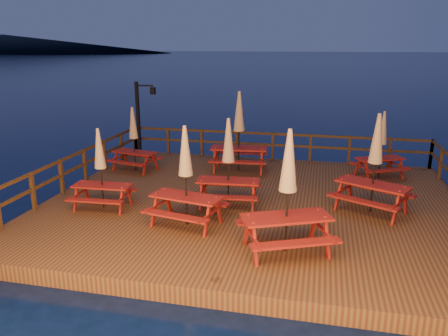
{
  "coord_description": "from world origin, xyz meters",
  "views": [
    {
      "loc": [
        1.84,
        -12.05,
        4.91
      ],
      "look_at": [
        -1.03,
        0.6,
        1.18
      ],
      "focal_mm": 35.0,
      "sensor_mm": 36.0,
      "label": 1
    }
  ],
  "objects_px": {
    "lamp_post": "(141,112)",
    "picnic_table_2": "(239,130)",
    "picnic_table_0": "(382,143)",
    "picnic_table_1": "(228,161)"
  },
  "relations": [
    {
      "from": "lamp_post",
      "to": "picnic_table_1",
      "type": "bearing_deg",
      "value": -46.86
    },
    {
      "from": "lamp_post",
      "to": "picnic_table_0",
      "type": "xyz_separation_m",
      "value": [
        9.27,
        -1.25,
        -0.59
      ]
    },
    {
      "from": "lamp_post",
      "to": "picnic_table_2",
      "type": "relative_size",
      "value": 1.04
    },
    {
      "from": "picnic_table_0",
      "to": "picnic_table_1",
      "type": "bearing_deg",
      "value": -168.03
    },
    {
      "from": "lamp_post",
      "to": "picnic_table_2",
      "type": "xyz_separation_m",
      "value": [
        4.36,
        -1.51,
        -0.3
      ]
    },
    {
      "from": "picnic_table_0",
      "to": "picnic_table_2",
      "type": "relative_size",
      "value": 0.8
    },
    {
      "from": "picnic_table_0",
      "to": "picnic_table_2",
      "type": "distance_m",
      "value": 4.92
    },
    {
      "from": "picnic_table_0",
      "to": "picnic_table_1",
      "type": "relative_size",
      "value": 0.91
    },
    {
      "from": "lamp_post",
      "to": "picnic_table_1",
      "type": "relative_size",
      "value": 1.19
    },
    {
      "from": "lamp_post",
      "to": "picnic_table_1",
      "type": "xyz_separation_m",
      "value": [
        4.74,
        -5.06,
        -0.48
      ]
    }
  ]
}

